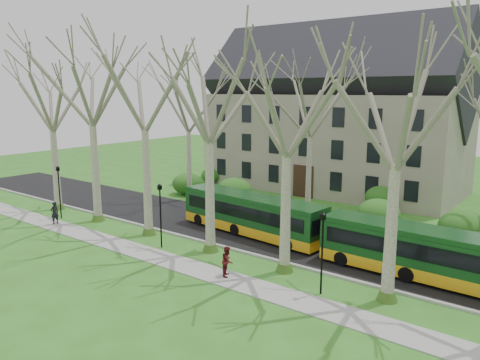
# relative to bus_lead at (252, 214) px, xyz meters

# --- Properties ---
(ground) EXTENTS (120.00, 120.00, 0.00)m
(ground) POSITION_rel_bus_lead_xyz_m (2.85, -5.05, -1.55)
(ground) COLOR #33681D
(ground) RESTS_ON ground
(sidewalk) EXTENTS (70.00, 2.00, 0.06)m
(sidewalk) POSITION_rel_bus_lead_xyz_m (2.85, -7.55, -1.52)
(sidewalk) COLOR gray
(sidewalk) RESTS_ON ground
(road) EXTENTS (80.00, 8.00, 0.06)m
(road) POSITION_rel_bus_lead_xyz_m (2.85, 0.45, -1.52)
(road) COLOR black
(road) RESTS_ON ground
(curb) EXTENTS (80.00, 0.25, 0.14)m
(curb) POSITION_rel_bus_lead_xyz_m (2.85, -3.55, -1.48)
(curb) COLOR #A5A39E
(curb) RESTS_ON ground
(building) EXTENTS (26.50, 12.20, 16.00)m
(building) POSITION_rel_bus_lead_xyz_m (-3.15, 18.95, 6.52)
(building) COLOR gray
(building) RESTS_ON ground
(tree_row_verge) EXTENTS (49.00, 7.00, 14.00)m
(tree_row_verge) POSITION_rel_bus_lead_xyz_m (2.85, -4.75, 5.45)
(tree_row_verge) COLOR gray
(tree_row_verge) RESTS_ON ground
(tree_row_far) EXTENTS (33.00, 7.00, 12.00)m
(tree_row_far) POSITION_rel_bus_lead_xyz_m (1.52, 5.95, 4.45)
(tree_row_far) COLOR gray
(tree_row_far) RESTS_ON ground
(lamp_row) EXTENTS (36.22, 0.22, 4.30)m
(lamp_row) POSITION_rel_bus_lead_xyz_m (2.85, -6.05, 1.03)
(lamp_row) COLOR black
(lamp_row) RESTS_ON ground
(hedges) EXTENTS (30.60, 8.60, 2.00)m
(hedges) POSITION_rel_bus_lead_xyz_m (-1.81, 8.95, -0.55)
(hedges) COLOR #2C5D1A
(hedges) RESTS_ON ground
(bus_lead) EXTENTS (12.08, 3.60, 2.97)m
(bus_lead) POSITION_rel_bus_lead_xyz_m (0.00, 0.00, 0.00)
(bus_lead) COLOR #124018
(bus_lead) RESTS_ON road
(bus_follow) EXTENTS (11.91, 2.71, 2.97)m
(bus_follow) POSITION_rel_bus_lead_xyz_m (12.56, -0.85, -0.00)
(bus_follow) COLOR #124018
(bus_follow) RESTS_ON road
(pedestrian_a) EXTENTS (0.47, 0.68, 1.78)m
(pedestrian_a) POSITION_rel_bus_lead_xyz_m (-13.89, -7.35, -0.60)
(pedestrian_a) COLOR black
(pedestrian_a) RESTS_ON sidewalk
(pedestrian_b) EXTENTS (0.97, 1.05, 1.73)m
(pedestrian_b) POSITION_rel_bus_lead_xyz_m (3.54, -7.22, -0.62)
(pedestrian_b) COLOR #531316
(pedestrian_b) RESTS_ON sidewalk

